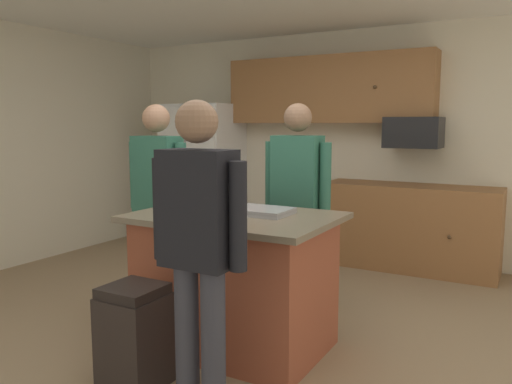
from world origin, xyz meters
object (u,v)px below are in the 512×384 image
object	(u,v)px
glass_dark_ale	(199,196)
trash_bin	(135,336)
glass_pilsner	(194,198)
serving_tray	(259,211)
tumbler_amber	(219,197)
kitchen_island	(235,280)
mug_blue_stoneware	(235,217)
person_guest_left	(297,193)
microwave_over_range	(414,132)
refrigerator	(203,175)
person_elder_center	(198,238)
mug_ceramic_white	(224,213)
person_guest_by_door	(158,193)

from	to	relation	value
glass_dark_ale	trash_bin	bearing A→B (deg)	-79.42
glass_pilsner	serving_tray	bearing A→B (deg)	7.35
tumbler_amber	glass_dark_ale	size ratio (longest dim) A/B	0.86
kitchen_island	mug_blue_stoneware	xyz separation A→B (m)	(0.19, -0.29, 0.51)
person_guest_left	mug_blue_stoneware	size ratio (longest dim) A/B	12.66
mug_blue_stoneware	trash_bin	distance (m)	0.92
tumbler_amber	trash_bin	xyz separation A→B (m)	(0.05, -0.99, -0.70)
person_guest_left	glass_pilsner	size ratio (longest dim) A/B	10.06
glass_pilsner	mug_blue_stoneware	distance (m)	0.63
microwave_over_range	tumbler_amber	size ratio (longest dim) A/B	4.07
kitchen_island	serving_tray	size ratio (longest dim) A/B	3.06
refrigerator	person_elder_center	xyz separation A→B (m)	(2.27, -3.27, 0.06)
refrigerator	mug_ceramic_white	distance (m)	3.42
kitchen_island	mug_ceramic_white	xyz separation A→B (m)	(0.08, -0.25, 0.52)
glass_pilsner	trash_bin	distance (m)	1.07
refrigerator	serving_tray	xyz separation A→B (m)	(2.13, -2.38, 0.06)
tumbler_amber	mug_ceramic_white	xyz separation A→B (m)	(0.36, -0.49, -0.01)
person_elder_center	person_guest_left	size ratio (longest dim) A/B	0.98
person_guest_left	microwave_over_range	bearing A→B (deg)	169.85
mug_ceramic_white	microwave_over_range	bearing A→B (deg)	79.50
refrigerator	person_guest_left	bearing A→B (deg)	-38.40
person_elder_center	mug_ceramic_white	world-z (taller)	person_elder_center
kitchen_island	person_guest_left	world-z (taller)	person_guest_left
person_guest_left	mug_blue_stoneware	bearing A→B (deg)	11.33
microwave_over_range	trash_bin	world-z (taller)	microwave_over_range
microwave_over_range	trash_bin	distance (m)	3.63
person_guest_by_door	trash_bin	world-z (taller)	person_guest_by_door
serving_tray	person_elder_center	bearing A→B (deg)	-81.26
mug_ceramic_white	trash_bin	distance (m)	0.90
tumbler_amber	serving_tray	world-z (taller)	tumbler_amber
person_guest_by_door	trash_bin	distance (m)	1.46
kitchen_island	glass_dark_ale	distance (m)	0.68
microwave_over_range	person_guest_left	xyz separation A→B (m)	(-0.52, -1.77, -0.47)
person_guest_left	trash_bin	distance (m)	1.74
microwave_over_range	refrigerator	bearing A→B (deg)	-177.40
trash_bin	glass_dark_ale	bearing A→B (deg)	100.58
glass_dark_ale	mug_blue_stoneware	bearing A→B (deg)	-36.87
person_guest_by_door	glass_pilsner	size ratio (longest dim) A/B	10.03
refrigerator	microwave_over_range	world-z (taller)	refrigerator
person_guest_left	glass_dark_ale	xyz separation A→B (m)	(-0.48, -0.68, 0.03)
person_elder_center	glass_dark_ale	size ratio (longest dim) A/B	10.35
glass_dark_ale	mug_blue_stoneware	xyz separation A→B (m)	(0.58, -0.44, -0.03)
glass_dark_ale	serving_tray	world-z (taller)	glass_dark_ale
person_guest_left	trash_bin	size ratio (longest dim) A/B	2.79
kitchen_island	tumbler_amber	xyz separation A→B (m)	(-0.28, 0.24, 0.53)
person_elder_center	person_guest_left	xyz separation A→B (m)	(-0.18, 1.61, 0.03)
microwave_over_range	glass_dark_ale	xyz separation A→B (m)	(-1.00, -2.45, -0.44)
person_elder_center	mug_ceramic_white	bearing A→B (deg)	0.68
person_guest_left	mug_ceramic_white	distance (m)	1.07
microwave_over_range	person_guest_left	size ratio (longest dim) A/B	0.33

